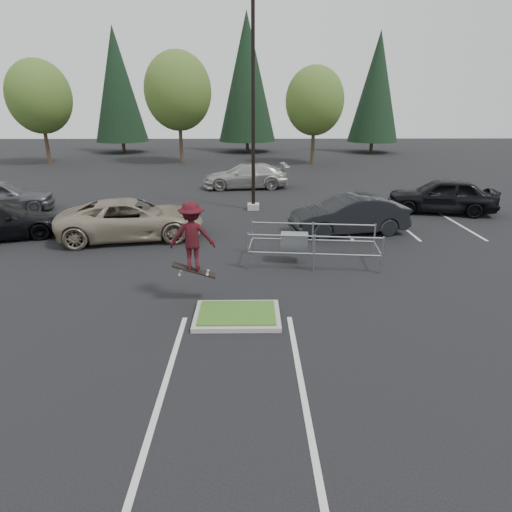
{
  "coord_description": "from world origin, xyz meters",
  "views": [
    {
      "loc": [
        0.36,
        -9.88,
        5.22
      ],
      "look_at": [
        0.51,
        1.5,
        1.16
      ],
      "focal_mm": 30.0,
      "sensor_mm": 36.0,
      "label": 1
    }
  ],
  "objects_px": {
    "decid_b": "(178,94)",
    "conif_a": "(117,85)",
    "decid_c": "(314,103)",
    "conif_c": "(376,88)",
    "car_r_black": "(443,195)",
    "car_l_tan": "(131,219)",
    "car_far_silver": "(246,176)",
    "skateboarder": "(192,236)",
    "car_l_grey": "(0,196)",
    "light_pole": "(253,118)",
    "decid_a": "(40,99)",
    "cart_corral": "(299,241)",
    "conif_b": "(247,78)",
    "car_r_charc": "(349,215)"
  },
  "relations": [
    {
      "from": "decid_b",
      "to": "conif_a",
      "type": "height_order",
      "value": "conif_a"
    },
    {
      "from": "conif_a",
      "to": "decid_c",
      "type": "bearing_deg",
      "value": -26.96
    },
    {
      "from": "conif_c",
      "to": "car_r_black",
      "type": "relative_size",
      "value": 2.43
    },
    {
      "from": "car_l_tan",
      "to": "car_far_silver",
      "type": "distance_m",
      "value": 11.92
    },
    {
      "from": "conif_c",
      "to": "decid_b",
      "type": "bearing_deg",
      "value": -155.86
    },
    {
      "from": "skateboarder",
      "to": "car_l_grey",
      "type": "height_order",
      "value": "skateboarder"
    },
    {
      "from": "light_pole",
      "to": "conif_c",
      "type": "bearing_deg",
      "value": 63.85
    },
    {
      "from": "decid_a",
      "to": "conif_a",
      "type": "xyz_separation_m",
      "value": [
        4.01,
        9.97,
        1.52
      ]
    },
    {
      "from": "light_pole",
      "to": "decid_c",
      "type": "bearing_deg",
      "value": 72.89
    },
    {
      "from": "light_pole",
      "to": "cart_corral",
      "type": "xyz_separation_m",
      "value": [
        1.5,
        -7.95,
        -3.78
      ]
    },
    {
      "from": "conif_a",
      "to": "skateboarder",
      "type": "relative_size",
      "value": 6.09
    },
    {
      "from": "skateboarder",
      "to": "light_pole",
      "type": "bearing_deg",
      "value": -100.68
    },
    {
      "from": "decid_b",
      "to": "conif_b",
      "type": "xyz_separation_m",
      "value": [
        6.01,
        9.97,
        1.81
      ]
    },
    {
      "from": "decid_a",
      "to": "car_far_silver",
      "type": "height_order",
      "value": "decid_a"
    },
    {
      "from": "cart_corral",
      "to": "car_l_tan",
      "type": "bearing_deg",
      "value": 161.57
    },
    {
      "from": "conif_c",
      "to": "skateboarder",
      "type": "height_order",
      "value": "conif_c"
    },
    {
      "from": "decid_c",
      "to": "car_l_tan",
      "type": "relative_size",
      "value": 1.46
    },
    {
      "from": "car_far_silver",
      "to": "light_pole",
      "type": "bearing_deg",
      "value": -1.09
    },
    {
      "from": "car_r_black",
      "to": "conif_b",
      "type": "bearing_deg",
      "value": -148.32
    },
    {
      "from": "decid_a",
      "to": "skateboarder",
      "type": "relative_size",
      "value": 4.17
    },
    {
      "from": "light_pole",
      "to": "conif_c",
      "type": "distance_m",
      "value": 30.72
    },
    {
      "from": "decid_c",
      "to": "car_r_charc",
      "type": "distance_m",
      "value": 22.73
    },
    {
      "from": "decid_a",
      "to": "conif_a",
      "type": "distance_m",
      "value": 10.85
    },
    {
      "from": "skateboarder",
      "to": "car_l_grey",
      "type": "relative_size",
      "value": 0.44
    },
    {
      "from": "decid_b",
      "to": "conif_b",
      "type": "bearing_deg",
      "value": 58.91
    },
    {
      "from": "conif_b",
      "to": "car_far_silver",
      "type": "xyz_separation_m",
      "value": [
        0.08,
        -22.5,
        -7.05
      ]
    },
    {
      "from": "conif_c",
      "to": "car_l_grey",
      "type": "distance_m",
      "value": 38.83
    },
    {
      "from": "decid_b",
      "to": "skateboarder",
      "type": "xyz_separation_m",
      "value": [
        4.81,
        -29.53,
        -4.15
      ]
    },
    {
      "from": "decid_b",
      "to": "light_pole",
      "type": "bearing_deg",
      "value": -70.65
    },
    {
      "from": "decid_c",
      "to": "car_l_grey",
      "type": "relative_size",
      "value": 1.73
    },
    {
      "from": "car_l_tan",
      "to": "car_l_grey",
      "type": "height_order",
      "value": "car_l_grey"
    },
    {
      "from": "cart_corral",
      "to": "car_l_tan",
      "type": "height_order",
      "value": "car_l_tan"
    },
    {
      "from": "decid_c",
      "to": "conif_a",
      "type": "bearing_deg",
      "value": 153.04
    },
    {
      "from": "conif_b",
      "to": "skateboarder",
      "type": "relative_size",
      "value": 6.79
    },
    {
      "from": "car_l_grey",
      "to": "light_pole",
      "type": "bearing_deg",
      "value": -103.72
    },
    {
      "from": "conif_a",
      "to": "conif_b",
      "type": "height_order",
      "value": "conif_b"
    },
    {
      "from": "cart_corral",
      "to": "conif_b",
      "type": "bearing_deg",
      "value": 99.1
    },
    {
      "from": "decid_b",
      "to": "cart_corral",
      "type": "relative_size",
      "value": 2.12
    },
    {
      "from": "light_pole",
      "to": "cart_corral",
      "type": "bearing_deg",
      "value": -79.29
    },
    {
      "from": "conif_b",
      "to": "skateboarder",
      "type": "height_order",
      "value": "conif_b"
    },
    {
      "from": "light_pole",
      "to": "decid_a",
      "type": "relative_size",
      "value": 1.14
    },
    {
      "from": "decid_b",
      "to": "car_far_silver",
      "type": "height_order",
      "value": "decid_b"
    },
    {
      "from": "conif_a",
      "to": "car_l_tan",
      "type": "relative_size",
      "value": 2.26
    },
    {
      "from": "car_r_black",
      "to": "decid_b",
      "type": "bearing_deg",
      "value": -127.53
    },
    {
      "from": "car_r_black",
      "to": "car_far_silver",
      "type": "height_order",
      "value": "car_r_black"
    },
    {
      "from": "conif_b",
      "to": "car_far_silver",
      "type": "relative_size",
      "value": 2.65
    },
    {
      "from": "conif_b",
      "to": "cart_corral",
      "type": "height_order",
      "value": "conif_b"
    },
    {
      "from": "decid_c",
      "to": "conif_c",
      "type": "xyz_separation_m",
      "value": [
        8.01,
        9.67,
        1.59
      ]
    },
    {
      "from": "conif_b",
      "to": "car_l_grey",
      "type": "bearing_deg",
      "value": -112.86
    },
    {
      "from": "light_pole",
      "to": "decid_b",
      "type": "xyz_separation_m",
      "value": [
        -6.51,
        18.53,
        1.48
      ]
    }
  ]
}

